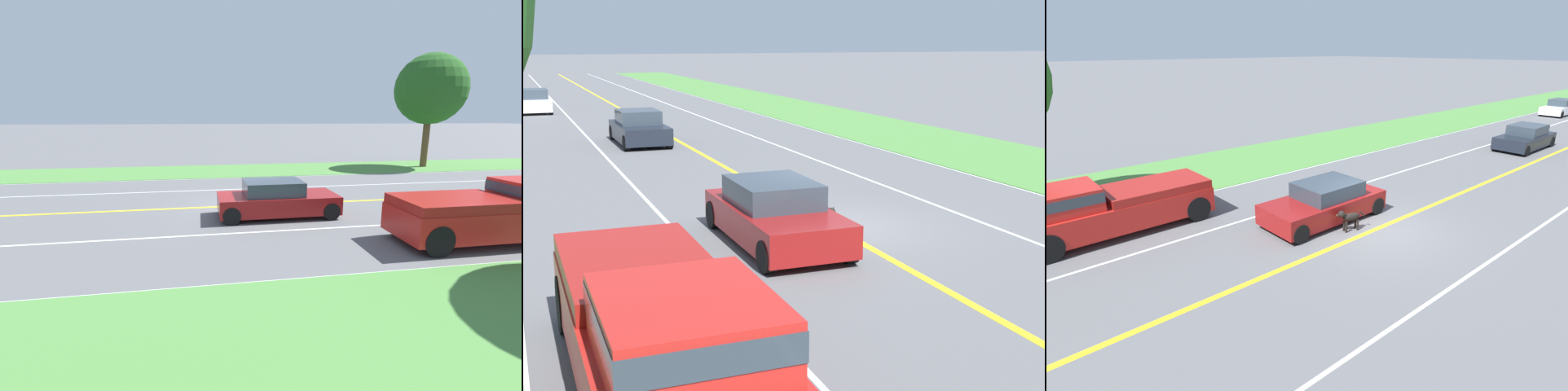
{
  "view_description": "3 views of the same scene",
  "coord_description": "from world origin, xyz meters",
  "views": [
    {
      "loc": [
        14.07,
        -1.99,
        3.61
      ],
      "look_at": [
        1.72,
        0.16,
        0.81
      ],
      "focal_mm": 24.0,
      "sensor_mm": 36.0,
      "label": 1
    },
    {
      "loc": [
        7.0,
        14.8,
        4.29
      ],
      "look_at": [
        1.47,
        0.61,
        1.0
      ],
      "focal_mm": 50.0,
      "sensor_mm": 36.0,
      "label": 2
    },
    {
      "loc": [
        -7.75,
        9.78,
        5.67
      ],
      "look_at": [
        1.78,
        1.5,
        1.05
      ],
      "focal_mm": 28.0,
      "sensor_mm": 36.0,
      "label": 3
    }
  ],
  "objects": [
    {
      "name": "centre_divider_line",
      "position": [
        0.0,
        0.0,
        0.0
      ],
      "size": [
        0.18,
        160.0,
        0.01
      ],
      "primitive_type": "cube",
      "color": "yellow",
      "rests_on": "ground"
    },
    {
      "name": "lane_dash_oncoming",
      "position": [
        -3.5,
        0.0,
        0.0
      ],
      "size": [
        0.1,
        160.0,
        0.01
      ],
      "primitive_type": "cube",
      "color": "white",
      "rests_on": "ground"
    },
    {
      "name": "dog",
      "position": [
        0.51,
        0.81,
        0.49
      ],
      "size": [
        0.4,
        1.1,
        0.78
      ],
      "rotation": [
        0.0,
        0.0,
        -0.25
      ],
      "color": "black",
      "rests_on": "ground"
    },
    {
      "name": "lane_dash_same_dir",
      "position": [
        3.5,
        0.0,
        0.0
      ],
      "size": [
        0.1,
        160.0,
        0.01
      ],
      "primitive_type": "cube",
      "color": "white",
      "rests_on": "ground"
    },
    {
      "name": "car_trailing_mid",
      "position": [
        5.11,
        -31.12,
        0.63
      ],
      "size": [
        1.82,
        4.6,
        1.37
      ],
      "color": "white",
      "rests_on": "ground"
    },
    {
      "name": "ground_plane",
      "position": [
        0.0,
        0.0,
        0.0
      ],
      "size": [
        400.0,
        400.0,
        0.0
      ],
      "primitive_type": "plane",
      "color": "#5B5B5E"
    },
    {
      "name": "ego_car",
      "position": [
        1.73,
        0.75,
        0.63
      ],
      "size": [
        1.93,
        4.4,
        1.35
      ],
      "color": "maroon",
      "rests_on": "ground"
    },
    {
      "name": "car_trailing_near",
      "position": [
        1.69,
        -15.46,
        0.65
      ],
      "size": [
        1.93,
        4.39,
        1.4
      ],
      "color": "black",
      "rests_on": "ground"
    },
    {
      "name": "pickup_truck",
      "position": [
        5.43,
        6.64,
        0.92
      ],
      "size": [
        2.02,
        5.74,
        1.79
      ],
      "color": "red",
      "rests_on": "ground"
    }
  ]
}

